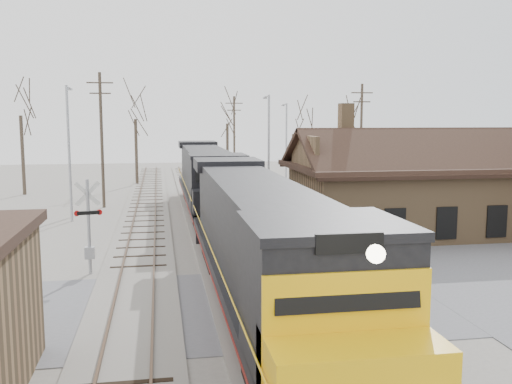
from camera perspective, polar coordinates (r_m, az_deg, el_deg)
The scene contains 20 objects.
ground at distance 21.94m, azimuth -0.14°, elevation -11.21°, with size 140.00×140.00×0.00m, color gray.
road at distance 21.94m, azimuth -0.14°, elevation -11.17°, with size 60.00×9.00×0.03m, color #5A5A5F.
track_main at distance 36.34m, azimuth -4.08°, elevation -3.61°, with size 3.40×90.00×0.24m.
track_siding at distance 36.19m, azimuth -11.21°, elevation -3.78°, with size 3.40×90.00×0.24m.
depot at distance 36.28m, azimuth 15.57°, elevation -0.14°, with size 15.20×9.31×7.90m.
locomotive_lead at distance 19.69m, azimuth 0.65°, elevation -5.58°, with size 3.30×22.10×4.91m.
locomotive_trailing at distance 41.63m, azimuth -4.89°, elevation 1.29°, with size 3.30×22.10×4.65m.
crossbuck_near at distance 16.88m, azimuth 10.52°, elevation -10.91°, with size 1.04×0.29×3.65m.
crossbuck_far at distance 26.69m, azimuth -16.37°, elevation -3.69°, with size 1.22×0.32×4.31m.
streetlight_a at distance 40.51m, azimuth -18.18°, elevation 4.39°, with size 0.25×2.04×9.17m.
streetlight_b at distance 44.86m, azimuth 1.25°, elevation 4.76°, with size 0.25×2.04×8.78m.
streetlight_c at distance 59.01m, azimuth 3.02°, elevation 5.25°, with size 0.25×2.04×8.49m.
utility_pole_a at distance 46.01m, azimuth -15.17°, elevation 5.25°, with size 2.00×0.24×10.48m.
utility_pole_b at distance 66.54m, azimuth -2.19°, elevation 5.66°, with size 2.00×0.24×9.48m.
utility_pole_c at distance 52.65m, azimuth 10.46°, elevation 5.39°, with size 2.00×0.24×10.04m.
tree_a at distance 56.17m, azimuth -22.54°, elevation 8.29°, with size 4.82×4.82×11.80m.
tree_b at distance 61.29m, azimuth -12.00°, elevation 8.21°, with size 4.59×4.59×11.25m.
tree_c at distance 67.35m, azimuth -2.90°, elevation 7.74°, with size 4.23×4.23×10.37m.
tree_d at distance 65.00m, azimuth 4.71°, elevation 7.17°, with size 3.87×3.87×9.48m.
tree_e at distance 63.67m, azimuth 9.84°, elevation 7.24°, with size 3.97×3.97×9.73m.
Camera 1 is at (-3.45, -20.50, 7.01)m, focal length 40.00 mm.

